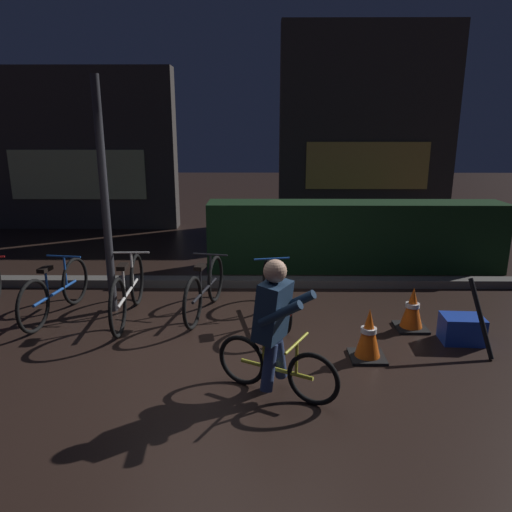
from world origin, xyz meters
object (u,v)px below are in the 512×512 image
at_px(parked_bike_center_left, 128,291).
at_px(traffic_cone_near, 368,335).
at_px(parked_bike_right_mid, 276,293).
at_px(blue_crate, 462,329).
at_px(parked_bike_left_mid, 56,292).
at_px(street_post, 105,200).
at_px(cyclist, 275,327).
at_px(traffic_cone_far, 412,309).
at_px(parked_bike_center_right, 205,289).
at_px(closed_umbrella, 481,318).

xyz_separation_m(parked_bike_center_left, traffic_cone_near, (2.73, -1.03, -0.10)).
bearing_deg(parked_bike_center_left, parked_bike_right_mid, -90.31).
bearing_deg(blue_crate, parked_bike_left_mid, 171.80).
bearing_deg(street_post, cyclist, -43.89).
height_order(traffic_cone_near, traffic_cone_far, traffic_cone_near).
relative_size(parked_bike_center_right, closed_umbrella, 1.82).
bearing_deg(closed_umbrella, parked_bike_center_right, 50.90).
bearing_deg(parked_bike_right_mid, blue_crate, -119.63).
distance_m(street_post, traffic_cone_far, 3.92).
height_order(parked_bike_center_left, traffic_cone_far, parked_bike_center_left).
xyz_separation_m(parked_bike_left_mid, parked_bike_center_left, (0.92, -0.06, 0.03)).
height_order(parked_bike_center_left, parked_bike_right_mid, parked_bike_center_left).
distance_m(blue_crate, closed_umbrella, 0.35).
bearing_deg(street_post, traffic_cone_far, -8.50).
distance_m(parked_bike_left_mid, blue_crate, 4.82).
bearing_deg(cyclist, street_post, 164.43).
bearing_deg(street_post, parked_bike_center_right, -4.51).
height_order(street_post, traffic_cone_near, street_post).
relative_size(traffic_cone_near, closed_umbrella, 0.64).
height_order(parked_bike_right_mid, closed_umbrella, closed_umbrella).
relative_size(parked_bike_center_left, blue_crate, 3.88).
bearing_deg(parked_bike_center_right, parked_bike_left_mid, 104.95).
bearing_deg(parked_bike_center_left, parked_bike_center_right, -81.58).
distance_m(street_post, traffic_cone_near, 3.49).
distance_m(parked_bike_center_left, blue_crate, 3.91).
bearing_deg(blue_crate, parked_bike_right_mid, 161.24).
xyz_separation_m(parked_bike_right_mid, traffic_cone_far, (1.59, -0.34, -0.08)).
bearing_deg(street_post, traffic_cone_near, -23.36).
distance_m(street_post, cyclist, 2.94).
distance_m(street_post, blue_crate, 4.42).
relative_size(parked_bike_center_right, traffic_cone_far, 3.02).
xyz_separation_m(traffic_cone_near, closed_umbrella, (1.20, 0.15, 0.12)).
relative_size(parked_bike_right_mid, traffic_cone_near, 2.78).
bearing_deg(parked_bike_right_mid, parked_bike_center_left, 81.02).
height_order(traffic_cone_far, cyclist, cyclist).
height_order(street_post, traffic_cone_far, street_post).
xyz_separation_m(parked_bike_left_mid, traffic_cone_far, (4.32, -0.34, -0.09)).
bearing_deg(parked_bike_left_mid, traffic_cone_far, -86.28).
bearing_deg(parked_bike_right_mid, parked_bike_center_right, 71.90).
height_order(parked_bike_center_right, parked_bike_right_mid, parked_bike_center_right).
bearing_deg(parked_bike_center_right, traffic_cone_near, -112.42).
bearing_deg(parked_bike_center_right, parked_bike_center_left, 111.92).
bearing_deg(blue_crate, parked_bike_center_right, 164.63).
distance_m(street_post, parked_bike_center_right, 1.65).
height_order(parked_bike_left_mid, parked_bike_center_right, parked_bike_left_mid).
relative_size(parked_bike_center_right, cyclist, 1.24).
height_order(street_post, cyclist, street_post).
distance_m(parked_bike_left_mid, parked_bike_right_mid, 2.74).
distance_m(street_post, parked_bike_left_mid, 1.30).
xyz_separation_m(parked_bike_center_left, blue_crate, (3.85, -0.63, -0.21)).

